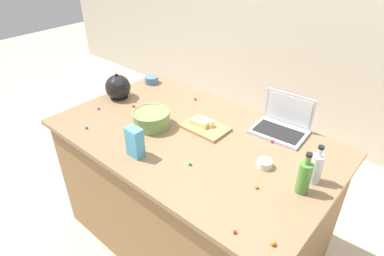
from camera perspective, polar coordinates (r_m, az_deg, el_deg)
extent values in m
plane|color=#B7A88E|center=(2.55, 0.00, -18.34)|extent=(12.00, 12.00, 0.00)
cube|color=beige|center=(3.32, 22.71, 18.28)|extent=(8.00, 0.10, 2.60)
cube|color=olive|center=(2.23, 0.00, -11.24)|extent=(1.63, 0.96, 0.87)
cube|color=#846647|center=(1.95, 0.00, -1.61)|extent=(1.69, 1.02, 0.03)
cube|color=#B7B7BC|center=(2.02, 14.93, -0.74)|extent=(0.33, 0.24, 0.02)
cube|color=black|center=(2.01, 14.85, -0.62)|extent=(0.28, 0.17, 0.00)
cube|color=#B7B7BC|center=(2.06, 16.65, 3.20)|extent=(0.30, 0.03, 0.20)
cube|color=silver|center=(2.05, 16.58, 3.14)|extent=(0.27, 0.02, 0.18)
cylinder|color=#72934C|center=(2.02, -7.09, 1.54)|extent=(0.23, 0.23, 0.10)
cylinder|color=black|center=(2.02, -7.10, 1.65)|extent=(0.19, 0.19, 0.08)
torus|color=#72934C|center=(2.00, -7.18, 2.72)|extent=(0.23, 0.23, 0.01)
cylinder|color=#4C8C38|center=(1.60, 19.00, -8.25)|extent=(0.06, 0.06, 0.16)
cylinder|color=#4C8C38|center=(1.53, 19.67, -5.28)|extent=(0.03, 0.03, 0.05)
cylinder|color=black|center=(1.52, 19.87, -4.42)|extent=(0.03, 0.03, 0.01)
cylinder|color=white|center=(1.68, 20.86, -6.67)|extent=(0.06, 0.06, 0.15)
cylinder|color=white|center=(1.62, 21.52, -3.96)|extent=(0.03, 0.03, 0.04)
cylinder|color=black|center=(1.61, 21.72, -3.17)|extent=(0.03, 0.03, 0.01)
cylinder|color=black|center=(2.43, -12.63, 5.39)|extent=(0.13, 0.13, 0.01)
sphere|color=black|center=(2.40, -12.85, 6.99)|extent=(0.18, 0.18, 0.18)
cone|color=black|center=(2.32, -11.60, 6.83)|extent=(0.08, 0.03, 0.07)
sphere|color=black|center=(2.36, -13.12, 9.02)|extent=(0.02, 0.02, 0.02)
cube|color=#AD7F4C|center=(2.00, 2.36, 0.08)|extent=(0.27, 0.19, 0.02)
cube|color=#F4E58C|center=(1.99, 1.23, 0.82)|extent=(0.11, 0.05, 0.04)
cube|color=#F4E58C|center=(2.01, 2.37, 1.18)|extent=(0.11, 0.04, 0.04)
cylinder|color=slate|center=(2.61, -7.10, 8.39)|extent=(0.11, 0.11, 0.05)
cylinder|color=beige|center=(1.73, 12.63, -6.10)|extent=(0.08, 0.08, 0.04)
cube|color=#4CA5CC|center=(1.76, -9.97, -2.45)|extent=(0.09, 0.06, 0.17)
sphere|color=blue|center=(2.10, -18.01, 0.08)|extent=(0.02, 0.02, 0.02)
sphere|color=green|center=(1.71, -0.37, -6.29)|extent=(0.02, 0.02, 0.02)
sphere|color=#CC3399|center=(2.30, -16.05, 3.32)|extent=(0.02, 0.02, 0.02)
sphere|color=red|center=(1.93, 13.89, -2.24)|extent=(0.02, 0.02, 0.02)
sphere|color=orange|center=(2.27, -10.25, 3.89)|extent=(0.02, 0.02, 0.02)
sphere|color=orange|center=(1.39, 14.05, -18.97)|extent=(0.02, 0.02, 0.02)
sphere|color=red|center=(2.33, 0.59, 5.11)|extent=(0.02, 0.02, 0.02)
sphere|color=red|center=(1.40, 7.51, -17.57)|extent=(0.02, 0.02, 0.02)
sphere|color=orange|center=(1.60, 11.27, -10.11)|extent=(0.02, 0.02, 0.02)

